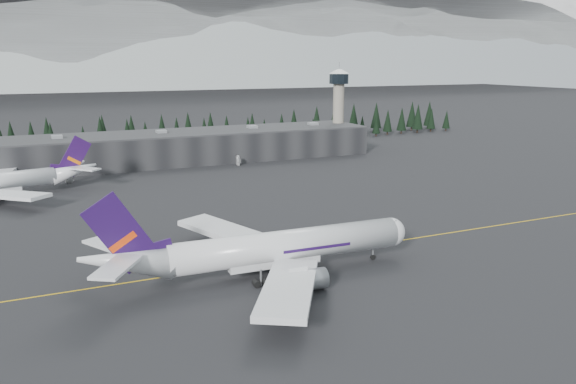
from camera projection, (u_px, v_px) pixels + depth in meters
name	position (u px, v px, depth m)	size (l,w,h in m)	color
ground	(324.00, 249.00, 127.10)	(1400.00, 1400.00, 0.00)	black
taxiline	(328.00, 252.00, 125.32)	(400.00, 0.40, 0.02)	gold
terminal	(186.00, 146.00, 236.60)	(160.00, 30.00, 12.60)	black
control_tower	(339.00, 100.00, 265.36)	(10.00, 10.00, 37.70)	gray
treeline	(167.00, 133.00, 269.17)	(360.00, 20.00, 15.00)	black
mountain_ridge	(66.00, 84.00, 1014.63)	(4400.00, 900.00, 420.00)	white
jet_main	(260.00, 250.00, 109.69)	(66.94, 61.73, 19.67)	silver
gse_vehicle_a	(69.00, 181.00, 195.36)	(2.58, 5.59, 1.55)	silver
gse_vehicle_b	(239.00, 164.00, 227.71)	(1.74, 4.32, 1.47)	silver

